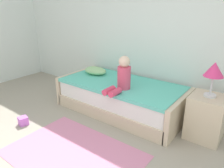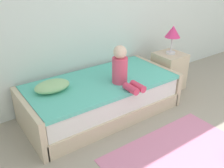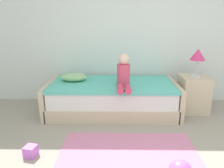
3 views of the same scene
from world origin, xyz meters
name	(u,v)px [view 1 (image 1 of 3)]	position (x,y,z in m)	size (l,w,h in m)	color
wall_rear	(173,22)	(0.00, 2.60, 1.45)	(7.20, 0.10, 2.90)	silver
bed	(121,97)	(-0.55, 2.00, 0.25)	(2.11, 1.00, 0.50)	beige
nightstand	(206,117)	(0.80, 2.03, 0.30)	(0.44, 0.44, 0.60)	beige
table_lamp	(214,71)	(0.80, 2.03, 0.94)	(0.24, 0.24, 0.45)	silver
child_figure	(122,76)	(-0.37, 1.77, 0.70)	(0.20, 0.51, 0.50)	#E04C6B
pillow	(95,71)	(-1.19, 2.10, 0.56)	(0.44, 0.30, 0.13)	#99CC8C
area_rug	(73,154)	(-0.34, 0.70, 0.00)	(1.60, 1.10, 0.01)	pink
toy_block	(23,121)	(-1.45, 0.73, 0.06)	(0.12, 0.12, 0.12)	#CC66D8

